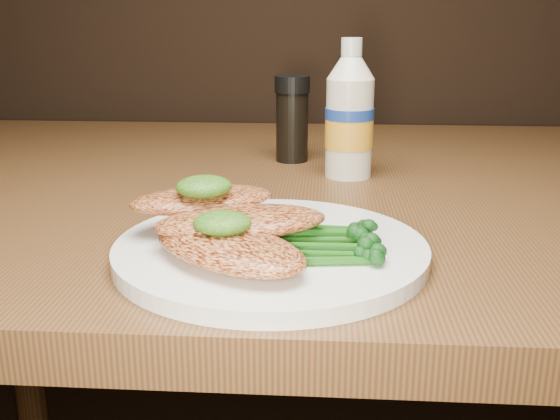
{
  "coord_description": "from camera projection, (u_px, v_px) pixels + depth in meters",
  "views": [
    {
      "loc": [
        0.03,
        0.28,
        0.95
      ],
      "look_at": [
        -0.0,
        0.8,
        0.79
      ],
      "focal_mm": 42.27,
      "sensor_mm": 36.0,
      "label": 1
    }
  ],
  "objects": [
    {
      "name": "pesto_front",
      "position": [
        222.0,
        223.0,
        0.5
      ],
      "size": [
        0.05,
        0.04,
        0.02
      ],
      "primitive_type": "ellipsoid",
      "rotation": [
        0.0,
        0.0,
        0.07
      ],
      "color": "black",
      "rests_on": "chicken_front"
    },
    {
      "name": "broccolini_bundle",
      "position": [
        316.0,
        238.0,
        0.52
      ],
      "size": [
        0.15,
        0.13,
        0.02
      ],
      "primitive_type": null,
      "rotation": [
        0.0,
        0.0,
        -0.29
      ],
      "color": "#195412",
      "rests_on": "plate"
    },
    {
      "name": "pesto_back",
      "position": [
        204.0,
        187.0,
        0.55
      ],
      "size": [
        0.06,
        0.06,
        0.02
      ],
      "primitive_type": "ellipsoid",
      "rotation": [
        0.0,
        0.0,
        0.38
      ],
      "color": "black",
      "rests_on": "chicken_back"
    },
    {
      "name": "pepper_grinder",
      "position": [
        292.0,
        119.0,
        0.87
      ],
      "size": [
        0.06,
        0.06,
        0.11
      ],
      "primitive_type": null,
      "rotation": [
        0.0,
        0.0,
        -0.24
      ],
      "color": "black",
      "rests_on": "dining_table"
    },
    {
      "name": "chicken_back",
      "position": [
        202.0,
        199.0,
        0.57
      ],
      "size": [
        0.14,
        0.11,
        0.02
      ],
      "primitive_type": "ellipsoid",
      "rotation": [
        0.0,
        0.0,
        0.42
      ],
      "color": "#C8753F",
      "rests_on": "plate"
    },
    {
      "name": "chicken_mid",
      "position": [
        241.0,
        222.0,
        0.53
      ],
      "size": [
        0.15,
        0.11,
        0.02
      ],
      "primitive_type": "ellipsoid",
      "rotation": [
        0.0,
        0.0,
        0.31
      ],
      "color": "#C8753F",
      "rests_on": "plate"
    },
    {
      "name": "chicken_front",
      "position": [
        229.0,
        247.0,
        0.5
      ],
      "size": [
        0.16,
        0.15,
        0.02
      ],
      "primitive_type": "ellipsoid",
      "rotation": [
        0.0,
        0.0,
        -0.69
      ],
      "color": "#C8753F",
      "rests_on": "plate"
    },
    {
      "name": "mayo_bottle",
      "position": [
        350.0,
        109.0,
        0.78
      ],
      "size": [
        0.06,
        0.06,
        0.16
      ],
      "primitive_type": null,
      "rotation": [
        0.0,
        0.0,
        -0.04
      ],
      "color": "#F3E9CE",
      "rests_on": "dining_table"
    },
    {
      "name": "plate",
      "position": [
        271.0,
        250.0,
        0.54
      ],
      "size": [
        0.26,
        0.26,
        0.01
      ],
      "primitive_type": "cylinder",
      "color": "white",
      "rests_on": "dining_table"
    }
  ]
}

